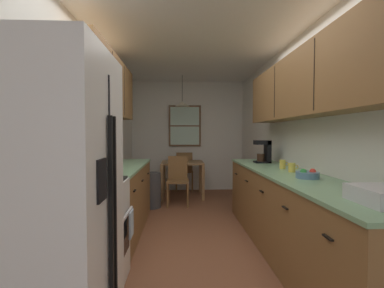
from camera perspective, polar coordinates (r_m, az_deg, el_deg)
The scene contains 26 objects.
ground_plane at distance 4.02m, azimuth 0.31°, elevation -17.07°, with size 12.00×12.00×0.00m, color brown.
wall_left at distance 3.97m, azimuth -19.57°, elevation 1.31°, with size 0.10×9.00×2.55m, color white.
wall_right at distance 4.10m, azimuth 19.52°, elevation 1.34°, with size 0.10×9.00×2.55m, color white.
wall_back at distance 6.45m, azimuth -0.93°, elevation 1.68°, with size 4.40×0.10×2.55m, color white.
ceiling_slab at distance 4.01m, azimuth 0.32°, elevation 20.56°, with size 4.40×9.00×0.08m, color white.
refrigerator at distance 1.81m, azimuth -27.81°, elevation -11.52°, with size 0.72×0.78×1.80m.
stove_range at distance 2.60m, azimuth -21.35°, elevation -17.13°, with size 0.66×0.64×1.10m.
microwave_over_range at distance 2.52m, azimuth -24.21°, elevation 10.97°, with size 0.39×0.58×0.36m.
counter_left at distance 3.82m, azimuth -15.00°, elevation -11.13°, with size 0.64×1.99×0.90m.
upper_cabinets_left at distance 3.76m, azimuth -17.51°, elevation 11.47°, with size 0.33×2.07×0.76m.
counter_right at distance 3.24m, azimuth 19.73°, elevation -13.60°, with size 0.64×3.31×0.90m.
upper_cabinets_right at distance 3.17m, azimuth 22.78°, elevation 11.38°, with size 0.33×2.99×0.68m.
dining_table at distance 5.73m, azimuth -2.04°, elevation -4.97°, with size 0.87×0.80×0.74m.
dining_chair_near at distance 5.15m, azimuth -3.01°, elevation -7.09°, with size 0.40×0.40×0.90m.
dining_chair_far at distance 6.35m, azimuth -1.65°, elevation -5.34°, with size 0.41×0.41×0.90m.
pendant_light at distance 5.72m, azimuth -2.06°, elevation 8.42°, with size 0.31×0.31×0.65m.
back_window at distance 6.38m, azimuth -1.52°, elevation 3.81°, with size 0.75×0.05×0.96m.
trash_bin at distance 5.01m, azimuth -8.50°, elevation -9.54°, with size 0.34×0.34×0.63m, color #3F3F42.
storage_canister at distance 2.93m, azimuth -18.57°, elevation -4.26°, with size 0.11×0.11×0.20m.
dish_towel at distance 2.65m, azimuth -12.62°, elevation -15.99°, with size 0.02×0.16×0.24m, color silver.
coffee_maker at distance 4.11m, azimuth 14.91°, elevation -1.45°, with size 0.22×0.18×0.33m.
mug_by_coffeemaker at distance 3.48m, azimuth 18.49°, elevation -4.06°, with size 0.11×0.07×0.11m.
mug_spare at distance 3.21m, azimuth 20.23°, elevation -4.64°, with size 0.11×0.08×0.10m.
fruit_bowl at distance 2.82m, azimuth 23.05°, elevation -5.88°, with size 0.21×0.21×0.09m.
dish_rack at distance 2.01m, azimuth 34.98°, elevation -8.86°, with size 0.28×0.34×0.10m, color silver.
table_serving_bowl at distance 5.63m, azimuth -2.88°, elevation -3.55°, with size 0.17×0.17×0.06m, color #4C7299.
Camera 1 is at (-0.20, -2.79, 1.32)m, focal length 25.44 mm.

